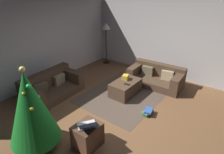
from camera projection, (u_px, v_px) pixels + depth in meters
ground_plane at (119, 120)px, 4.65m from camera, size 6.40×6.40×0.00m
rear_partition at (35, 45)px, 5.81m from camera, size 6.40×0.12×2.60m
corner_partition at (176, 40)px, 6.33m from camera, size 0.12×6.40×2.60m
couch_left at (51, 87)px, 5.59m from camera, size 1.72×0.96×0.69m
couch_right at (156, 77)px, 6.21m from camera, size 0.95×1.71×0.63m
ottoman at (125, 88)px, 5.66m from camera, size 0.94×0.58×0.42m
gift_box at (125, 77)px, 5.67m from camera, size 0.24×0.21×0.14m
tv_remote at (127, 84)px, 5.40m from camera, size 0.08×0.17×0.02m
christmas_tree at (30, 107)px, 3.55m from camera, size 0.97×0.97×1.73m
side_table at (88, 135)px, 3.83m from camera, size 0.52×0.44×0.50m
laptop at (87, 125)px, 3.65m from camera, size 0.50×0.51×0.18m
book_stack at (148, 112)px, 4.83m from camera, size 0.32×0.25×0.14m
corner_lamp at (106, 29)px, 7.44m from camera, size 0.36×0.36×1.62m
area_rug at (125, 94)px, 5.75m from camera, size 2.60×2.00×0.01m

